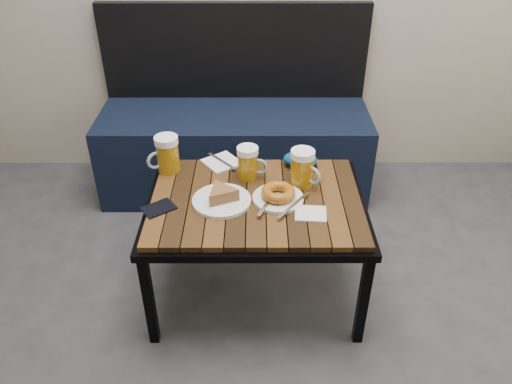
{
  "coord_description": "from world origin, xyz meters",
  "views": [
    {
      "loc": [
        0.15,
        -0.62,
        1.55
      ],
      "look_at": [
        0.16,
        0.94,
        0.5
      ],
      "focal_mm": 35.0,
      "sensor_mm": 36.0,
      "label": 1
    }
  ],
  "objects_px": {
    "beer_mug_left": "(167,154)",
    "plate_pie": "(221,197)",
    "passport_burgundy": "(307,164)",
    "knit_pouch": "(300,160)",
    "beer_mug_centre": "(248,163)",
    "passport_navy": "(159,208)",
    "cafe_table": "(256,207)",
    "beer_mug_right": "(303,168)",
    "plate_bagel": "(278,195)",
    "bench": "(235,142)"
  },
  "relations": [
    {
      "from": "cafe_table",
      "to": "passport_navy",
      "type": "xyz_separation_m",
      "value": [
        -0.36,
        -0.07,
        0.05
      ]
    },
    {
      "from": "cafe_table",
      "to": "beer_mug_left",
      "type": "xyz_separation_m",
      "value": [
        -0.36,
        0.2,
        0.12
      ]
    },
    {
      "from": "beer_mug_left",
      "to": "passport_navy",
      "type": "bearing_deg",
      "value": 57.76
    },
    {
      "from": "beer_mug_right",
      "to": "passport_burgundy",
      "type": "height_order",
      "value": "beer_mug_right"
    },
    {
      "from": "bench",
      "to": "plate_bagel",
      "type": "height_order",
      "value": "bench"
    },
    {
      "from": "plate_pie",
      "to": "knit_pouch",
      "type": "relative_size",
      "value": 1.56
    },
    {
      "from": "passport_burgundy",
      "to": "plate_pie",
      "type": "bearing_deg",
      "value": -134.82
    },
    {
      "from": "plate_bagel",
      "to": "passport_burgundy",
      "type": "distance_m",
      "value": 0.29
    },
    {
      "from": "cafe_table",
      "to": "beer_mug_centre",
      "type": "xyz_separation_m",
      "value": [
        -0.03,
        0.15,
        0.11
      ]
    },
    {
      "from": "cafe_table",
      "to": "beer_mug_right",
      "type": "xyz_separation_m",
      "value": [
        0.18,
        0.1,
        0.12
      ]
    },
    {
      "from": "bench",
      "to": "cafe_table",
      "type": "height_order",
      "value": "bench"
    },
    {
      "from": "plate_pie",
      "to": "beer_mug_right",
      "type": "bearing_deg",
      "value": 21.92
    },
    {
      "from": "beer_mug_left",
      "to": "cafe_table",
      "type": "bearing_deg",
      "value": 117.77
    },
    {
      "from": "beer_mug_centre",
      "to": "beer_mug_right",
      "type": "distance_m",
      "value": 0.22
    },
    {
      "from": "plate_bagel",
      "to": "passport_burgundy",
      "type": "xyz_separation_m",
      "value": [
        0.13,
        0.26,
        -0.02
      ]
    },
    {
      "from": "bench",
      "to": "knit_pouch",
      "type": "relative_size",
      "value": 9.86
    },
    {
      "from": "passport_burgundy",
      "to": "cafe_table",
      "type": "bearing_deg",
      "value": -124.39
    },
    {
      "from": "beer_mug_centre",
      "to": "plate_pie",
      "type": "relative_size",
      "value": 0.62
    },
    {
      "from": "beer_mug_centre",
      "to": "bench",
      "type": "bearing_deg",
      "value": 107.77
    },
    {
      "from": "plate_bagel",
      "to": "passport_burgundy",
      "type": "relative_size",
      "value": 2.08
    },
    {
      "from": "plate_pie",
      "to": "passport_burgundy",
      "type": "distance_m",
      "value": 0.44
    },
    {
      "from": "plate_pie",
      "to": "passport_burgundy",
      "type": "xyz_separation_m",
      "value": [
        0.34,
        0.28,
        -0.02
      ]
    },
    {
      "from": "passport_navy",
      "to": "bench",
      "type": "bearing_deg",
      "value": 128.43
    },
    {
      "from": "beer_mug_centre",
      "to": "plate_bagel",
      "type": "xyz_separation_m",
      "value": [
        0.11,
        -0.16,
        -0.05
      ]
    },
    {
      "from": "beer_mug_centre",
      "to": "plate_bagel",
      "type": "relative_size",
      "value": 0.57
    },
    {
      "from": "beer_mug_centre",
      "to": "passport_navy",
      "type": "height_order",
      "value": "beer_mug_centre"
    },
    {
      "from": "bench",
      "to": "passport_navy",
      "type": "distance_m",
      "value": 0.95
    },
    {
      "from": "beer_mug_right",
      "to": "plate_pie",
      "type": "distance_m",
      "value": 0.34
    },
    {
      "from": "beer_mug_left",
      "to": "knit_pouch",
      "type": "distance_m",
      "value": 0.55
    },
    {
      "from": "beer_mug_right",
      "to": "passport_burgundy",
      "type": "relative_size",
      "value": 1.31
    },
    {
      "from": "beer_mug_left",
      "to": "plate_pie",
      "type": "relative_size",
      "value": 0.69
    },
    {
      "from": "passport_burgundy",
      "to": "knit_pouch",
      "type": "distance_m",
      "value": 0.04
    },
    {
      "from": "plate_pie",
      "to": "beer_mug_left",
      "type": "bearing_deg",
      "value": 135.12
    },
    {
      "from": "bench",
      "to": "plate_bagel",
      "type": "bearing_deg",
      "value": -76.81
    },
    {
      "from": "bench",
      "to": "cafe_table",
      "type": "distance_m",
      "value": 0.85
    },
    {
      "from": "plate_pie",
      "to": "plate_bagel",
      "type": "xyz_separation_m",
      "value": [
        0.21,
        0.02,
        -0.0
      ]
    },
    {
      "from": "passport_burgundy",
      "to": "knit_pouch",
      "type": "xyz_separation_m",
      "value": [
        -0.03,
        -0.01,
        0.03
      ]
    },
    {
      "from": "bench",
      "to": "beer_mug_right",
      "type": "bearing_deg",
      "value": -68.01
    },
    {
      "from": "beer_mug_left",
      "to": "knit_pouch",
      "type": "height_order",
      "value": "beer_mug_left"
    },
    {
      "from": "beer_mug_right",
      "to": "passport_navy",
      "type": "height_order",
      "value": "beer_mug_right"
    },
    {
      "from": "beer_mug_left",
      "to": "plate_pie",
      "type": "bearing_deg",
      "value": 102.32
    },
    {
      "from": "cafe_table",
      "to": "beer_mug_right",
      "type": "bearing_deg",
      "value": 28.19
    },
    {
      "from": "cafe_table",
      "to": "passport_navy",
      "type": "bearing_deg",
      "value": -169.17
    },
    {
      "from": "beer_mug_right",
      "to": "plate_bagel",
      "type": "bearing_deg",
      "value": -89.32
    },
    {
      "from": "beer_mug_centre",
      "to": "plate_pie",
      "type": "xyz_separation_m",
      "value": [
        -0.1,
        -0.18,
        -0.04
      ]
    },
    {
      "from": "beer_mug_centre",
      "to": "passport_burgundy",
      "type": "xyz_separation_m",
      "value": [
        0.24,
        0.1,
        -0.07
      ]
    },
    {
      "from": "plate_pie",
      "to": "passport_navy",
      "type": "relative_size",
      "value": 1.93
    },
    {
      "from": "knit_pouch",
      "to": "cafe_table",
      "type": "bearing_deg",
      "value": -127.94
    },
    {
      "from": "beer_mug_left",
      "to": "beer_mug_right",
      "type": "height_order",
      "value": "beer_mug_left"
    },
    {
      "from": "plate_bagel",
      "to": "knit_pouch",
      "type": "bearing_deg",
      "value": 67.81
    }
  ]
}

